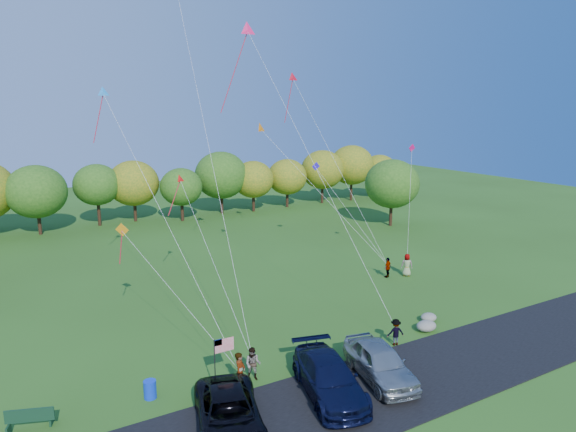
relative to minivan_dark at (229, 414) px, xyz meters
name	(u,v)px	position (x,y,z in m)	size (l,w,h in m)	color
ground	(319,358)	(6.68, 3.45, -0.83)	(140.00, 140.00, 0.00)	#2B5117
asphalt_lane	(367,393)	(6.68, -0.55, -0.80)	(44.00, 6.00, 0.06)	black
treeline	(157,181)	(8.55, 39.62, 4.00)	(76.57, 27.89, 8.52)	#351F13
minivan_dark	(229,414)	(0.00, 0.00, 0.00)	(2.57, 5.57, 1.55)	black
minivan_navy	(329,378)	(5.08, 0.24, 0.06)	(2.34, 5.77, 1.67)	black
minivan_silver	(380,362)	(8.02, 0.18, 0.10)	(2.07, 5.13, 1.75)	#959C9F
flyer_a	(240,372)	(1.71, 2.65, 0.13)	(0.70, 0.46, 1.93)	#4C4C59
flyer_b	(253,364)	(2.68, 3.27, -0.01)	(0.80, 0.63, 1.65)	#4C4C59
flyer_c	(396,332)	(11.22, 2.65, -0.07)	(0.99, 0.57, 1.53)	#4C4C59
flyer_d	(388,267)	(18.57, 11.86, -0.03)	(0.94, 0.39, 1.60)	#4C4C59
flyer_e	(407,265)	(20.11, 11.39, 0.05)	(0.87, 0.57, 1.78)	#4C4C59
park_bench	(30,419)	(-7.04, 4.15, -0.27)	(1.84, 0.94, 1.06)	#12331E
trash_barrel	(150,389)	(-2.12, 4.15, -0.41)	(0.57, 0.57, 0.85)	#0E35D9
flag_assembly	(221,352)	(0.91, 3.00, 1.20)	(0.99, 0.65, 2.69)	black
boulder_near	(426,326)	(14.05, 3.13, -0.52)	(1.27, 1.00, 0.64)	gray
boulder_far	(429,317)	(15.18, 4.06, -0.56)	(1.04, 0.86, 0.54)	gray
kites_aloft	(225,66)	(7.79, 17.70, 15.07)	(22.66, 12.09, 20.65)	#F51B61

